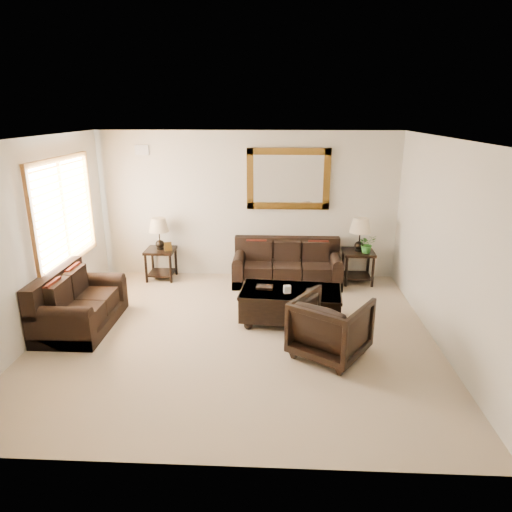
# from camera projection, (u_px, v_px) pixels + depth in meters

# --- Properties ---
(room) EXTENTS (5.51, 5.01, 2.71)m
(room) POSITION_uv_depth(u_px,v_px,m) (235.00, 243.00, 6.05)
(room) COLOR #9B8A6B
(room) RESTS_ON ground
(window) EXTENTS (0.07, 1.96, 1.66)m
(window) POSITION_uv_depth(u_px,v_px,m) (65.00, 212.00, 6.97)
(window) COLOR white
(window) RESTS_ON room
(mirror) EXTENTS (1.50, 0.06, 1.10)m
(mirror) POSITION_uv_depth(u_px,v_px,m) (288.00, 179.00, 8.21)
(mirror) COLOR #48320E
(mirror) RESTS_ON room
(air_vent) EXTENTS (0.25, 0.02, 0.18)m
(air_vent) POSITION_uv_depth(u_px,v_px,m) (142.00, 150.00, 8.19)
(air_vent) COLOR #999999
(air_vent) RESTS_ON room
(sofa) EXTENTS (1.94, 0.84, 0.79)m
(sofa) POSITION_uv_depth(u_px,v_px,m) (287.00, 267.00, 8.35)
(sofa) COLOR black
(sofa) RESTS_ON room
(loveseat) EXTENTS (0.89, 1.50, 0.85)m
(loveseat) POSITION_uv_depth(u_px,v_px,m) (77.00, 307.00, 6.62)
(loveseat) COLOR black
(loveseat) RESTS_ON room
(end_table_left) EXTENTS (0.53, 0.53, 1.17)m
(end_table_left) POSITION_uv_depth(u_px,v_px,m) (160.00, 240.00, 8.39)
(end_table_left) COLOR black
(end_table_left) RESTS_ON room
(end_table_right) EXTENTS (0.55, 0.55, 1.21)m
(end_table_right) POSITION_uv_depth(u_px,v_px,m) (359.00, 241.00, 8.20)
(end_table_right) COLOR black
(end_table_right) RESTS_ON room
(coffee_table) EXTENTS (1.54, 0.92, 0.63)m
(coffee_table) POSITION_uv_depth(u_px,v_px,m) (290.00, 302.00, 6.79)
(coffee_table) COLOR black
(coffee_table) RESTS_ON room
(armchair) EXTENTS (1.14, 1.12, 0.87)m
(armchair) POSITION_uv_depth(u_px,v_px,m) (331.00, 324.00, 5.80)
(armchair) COLOR black
(armchair) RESTS_ON floor
(potted_plant) EXTENTS (0.39, 0.41, 0.26)m
(potted_plant) POSITION_uv_depth(u_px,v_px,m) (367.00, 246.00, 8.12)
(potted_plant) COLOR #276021
(potted_plant) RESTS_ON end_table_right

